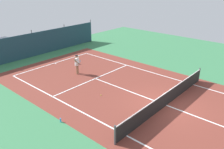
{
  "coord_description": "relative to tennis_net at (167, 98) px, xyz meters",
  "views": [
    {
      "loc": [
        -12.0,
        -5.97,
        7.56
      ],
      "look_at": [
        -0.08,
        4.54,
        0.9
      ],
      "focal_mm": 37.42,
      "sensor_mm": 36.0,
      "label": 1
    }
  ],
  "objects": [
    {
      "name": "court_surface",
      "position": [
        0.0,
        0.0,
        -0.51
      ],
      "size": [
        11.02,
        26.6,
        0.01
      ],
      "color": "brown",
      "rests_on": "ground"
    },
    {
      "name": "back_fence",
      "position": [
        -0.0,
        15.77,
        0.16
      ],
      "size": [
        16.3,
        0.98,
        2.7
      ],
      "color": "#1E3D4C",
      "rests_on": "ground"
    },
    {
      "name": "tennis_player",
      "position": [
        -0.26,
        8.24,
        0.45
      ],
      "size": [
        0.57,
        0.83,
        1.64
      ],
      "rotation": [
        0.0,
        0.0,
        3.51
      ],
      "color": "#9E7051",
      "rests_on": "ground"
    },
    {
      "name": "parked_car",
      "position": [
        -1.73,
        17.94,
        0.33
      ],
      "size": [
        2.41,
        4.39,
        1.68
      ],
      "rotation": [
        0.0,
        0.0,
        0.12
      ],
      "color": "maroon",
      "rests_on": "ground"
    },
    {
      "name": "tennis_ball_midcourt",
      "position": [
        -1.81,
        4.04,
        -0.48
      ],
      "size": [
        0.07,
        0.07,
        0.07
      ],
      "primitive_type": "sphere",
      "color": "#CCDB33",
      "rests_on": "ground"
    },
    {
      "name": "water_bottle",
      "position": [
        -5.59,
        3.55,
        -0.39
      ],
      "size": [
        0.08,
        0.08,
        0.24
      ],
      "primitive_type": "cylinder",
      "color": "#338CD8",
      "rests_on": "ground"
    },
    {
      "name": "ground_plane",
      "position": [
        0.0,
        0.0,
        -0.51
      ],
      "size": [
        36.0,
        36.0,
        0.0
      ],
      "primitive_type": "plane",
      "color": "#387A4C"
    },
    {
      "name": "tennis_ball_near_player",
      "position": [
        2.28,
        11.14,
        -0.48
      ],
      "size": [
        0.07,
        0.07,
        0.07
      ],
      "primitive_type": "sphere",
      "color": "#CCDB33",
      "rests_on": "ground"
    },
    {
      "name": "tennis_net",
      "position": [
        0.0,
        0.0,
        0.0
      ],
      "size": [
        10.12,
        0.1,
        1.1
      ],
      "color": "black",
      "rests_on": "ground"
    }
  ]
}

